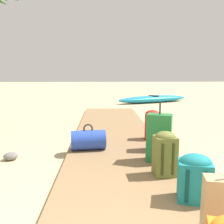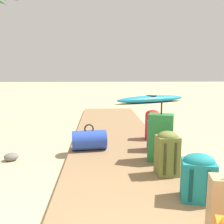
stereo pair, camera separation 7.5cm
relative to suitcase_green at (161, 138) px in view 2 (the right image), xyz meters
name	(u,v)px [view 2 (the right image)]	position (x,y,z in m)	size (l,w,h in m)	color
ground_plane	(119,157)	(-0.57, 0.43, -0.43)	(60.00, 60.00, 0.00)	tan
boardwalk	(116,141)	(-0.57, 1.25, -0.39)	(1.65, 8.19, 0.08)	olive
suitcase_green	(161,138)	(0.00, 0.00, 0.00)	(0.40, 0.32, 0.88)	#237538
backpack_red	(152,124)	(0.14, 1.21, -0.05)	(0.31, 0.25, 0.58)	red
backpack_purple	(157,133)	(0.06, 0.52, -0.05)	(0.33, 0.26, 0.57)	#6B2D84
duffel_bag_blue	(89,140)	(-1.07, 0.60, -0.19)	(0.61, 0.39, 0.44)	#2847B7
backpack_teal	(198,176)	(0.11, -1.14, -0.09)	(0.38, 0.33, 0.49)	#197A7F
backpack_olive	(167,152)	(-0.04, -0.50, -0.05)	(0.29, 0.27, 0.57)	olive
kayak	(151,99)	(1.50, 7.66, -0.27)	(3.54, 2.00, 0.33)	teal
rock_left_mid	(11,157)	(-2.28, 0.35, -0.37)	(0.22, 0.19, 0.12)	slate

